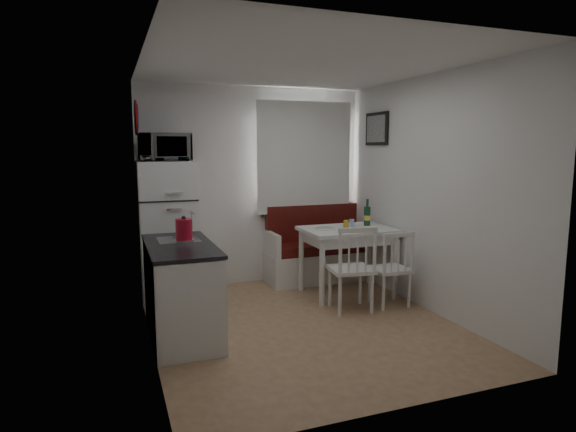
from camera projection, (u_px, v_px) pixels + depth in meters
name	position (u px, v px, depth m)	size (l,w,h in m)	color
floor	(302.00, 324.00, 4.97)	(3.00, 3.50, 0.02)	#9E7354
ceiling	(303.00, 64.00, 4.60)	(3.00, 3.50, 0.02)	white
wall_back	(253.00, 186.00, 6.41)	(3.00, 0.02, 2.60)	white
wall_front	(403.00, 225.00, 3.16)	(3.00, 0.02, 2.60)	white
wall_left	(147.00, 205.00, 4.27)	(0.02, 3.50, 2.60)	white
wall_right	(429.00, 194.00, 5.31)	(0.02, 3.50, 2.60)	white
window	(303.00, 161.00, 6.58)	(1.22, 0.06, 1.47)	white
curtain	(305.00, 158.00, 6.51)	(1.35, 0.02, 1.50)	white
kitchen_counter	(181.00, 289.00, 4.64)	(0.62, 1.32, 1.16)	white
wall_sign	(137.00, 118.00, 5.51)	(0.40, 0.40, 0.03)	navy
picture_frame	(377.00, 129.00, 6.21)	(0.04, 0.52, 0.42)	black
bench	(318.00, 255.00, 6.62)	(1.43, 0.55, 1.02)	white
dining_table	(348.00, 236.00, 5.93)	(1.11, 0.78, 0.83)	white
chair_left	(355.00, 260.00, 5.24)	(0.51, 0.49, 0.52)	white
chair_right	(394.00, 261.00, 5.43)	(0.42, 0.40, 0.47)	white
fridge	(167.00, 231.00, 5.74)	(0.66, 0.66, 1.65)	white
microwave	(165.00, 147.00, 5.56)	(0.58, 0.39, 0.32)	white
kettle	(184.00, 230.00, 4.62)	(0.19, 0.19, 0.25)	#B60E25
wine_bottle	(367.00, 212.00, 6.09)	(0.08, 0.08, 0.34)	#164528
drinking_glass_orange	(346.00, 225.00, 5.84)	(0.06, 0.06, 0.11)	gold
drinking_glass_blue	(352.00, 223.00, 5.98)	(0.06, 0.06, 0.10)	#91BBF8
plate	(325.00, 229.00, 5.83)	(0.23, 0.23, 0.02)	white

